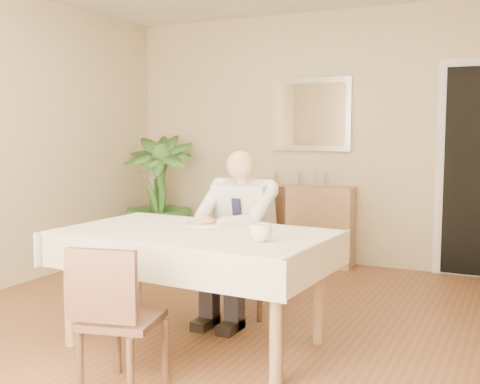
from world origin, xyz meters
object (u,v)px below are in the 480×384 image
at_px(chair_near, 114,313).
at_px(sideboard, 305,225).
at_px(seated_man, 235,227).
at_px(coffee_mug, 261,233).
at_px(dining_table, 194,244).
at_px(potted_palm, 159,197).
at_px(chair_far, 252,240).

distance_m(chair_near, sideboard, 3.39).
bearing_deg(seated_man, sideboard, 94.49).
relative_size(seated_man, coffee_mug, 9.43).
relative_size(seated_man, sideboard, 1.23).
height_order(dining_table, potted_palm, potted_palm).
height_order(chair_far, sideboard, chair_far).
distance_m(chair_far, potted_palm, 2.08).
distance_m(dining_table, seated_man, 0.59).
distance_m(chair_far, coffee_mug, 1.19).
bearing_deg(coffee_mug, chair_near, -128.17).
bearing_deg(sideboard, potted_palm, -166.91).
height_order(coffee_mug, potted_palm, potted_palm).
distance_m(coffee_mug, potted_palm, 3.16).
bearing_deg(sideboard, seated_man, -88.40).
xyz_separation_m(dining_table, sideboard, (-0.15, 2.56, -0.26)).
bearing_deg(dining_table, seated_man, 93.19).
xyz_separation_m(dining_table, potted_palm, (-1.67, 2.12, -0.00)).
distance_m(dining_table, chair_far, 0.90).
bearing_deg(chair_far, sideboard, 95.66).
xyz_separation_m(dining_table, chair_far, (0.00, 0.89, -0.13)).
bearing_deg(seated_man, coffee_mug, -54.24).
distance_m(chair_far, sideboard, 1.68).
relative_size(seated_man, potted_palm, 0.94).
height_order(dining_table, chair_near, chair_near).
xyz_separation_m(dining_table, seated_man, (0.00, 0.59, 0.02)).
distance_m(chair_far, seated_man, 0.33).
height_order(dining_table, chair_far, chair_far).
xyz_separation_m(coffee_mug, sideboard, (-0.68, 2.70, -0.40)).
relative_size(coffee_mug, sideboard, 0.13).
height_order(seated_man, sideboard, seated_man).
height_order(chair_far, chair_near, chair_far).
bearing_deg(chair_near, seated_man, 76.58).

